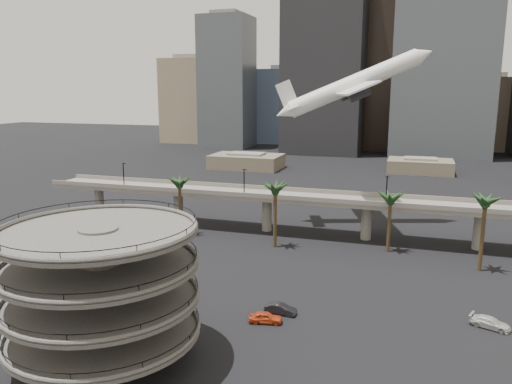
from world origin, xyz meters
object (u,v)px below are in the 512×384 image
(airborne_jet, at_px, (353,85))
(car_a, at_px, (266,317))
(car_b, at_px, (281,309))
(car_c, at_px, (490,323))
(parking_ramp, at_px, (101,282))
(overpass, at_px, (315,202))

(airborne_jet, relative_size, car_a, 7.82)
(car_b, height_order, car_c, car_b)
(parking_ramp, bearing_deg, airborne_jet, 75.61)
(overpass, distance_m, car_b, 41.13)
(parking_ramp, distance_m, airborne_jet, 77.55)
(parking_ramp, xyz_separation_m, car_a, (14.90, 15.22, -9.05))
(car_b, bearing_deg, car_a, 161.95)
(car_b, distance_m, car_c, 28.16)
(airborne_jet, bearing_deg, car_b, -109.73)
(overpass, distance_m, airborne_jet, 28.66)
(overpass, relative_size, car_c, 25.33)
(car_c, bearing_deg, car_a, 124.59)
(car_c, bearing_deg, car_b, 118.77)
(car_c, bearing_deg, airborne_jet, 47.11)
(airborne_jet, xyz_separation_m, car_a, (-3.54, -56.66, -31.57))
(car_a, bearing_deg, airborne_jet, -15.32)
(parking_ramp, height_order, airborne_jet, airborne_jet)
(overpass, height_order, car_c, overpass)
(car_a, xyz_separation_m, car_c, (29.05, 7.81, -0.04))
(overpass, distance_m, car_c, 47.90)
(parking_ramp, distance_m, car_b, 26.20)
(airborne_jet, xyz_separation_m, car_c, (25.51, -48.85, -31.60))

